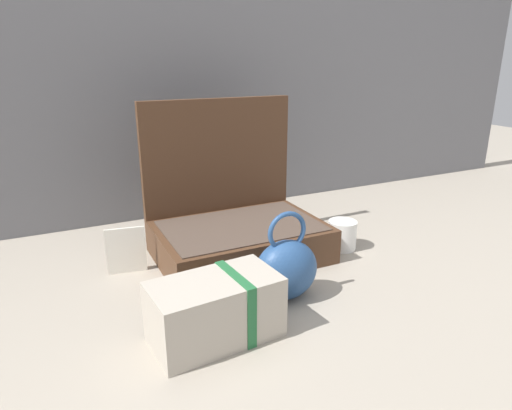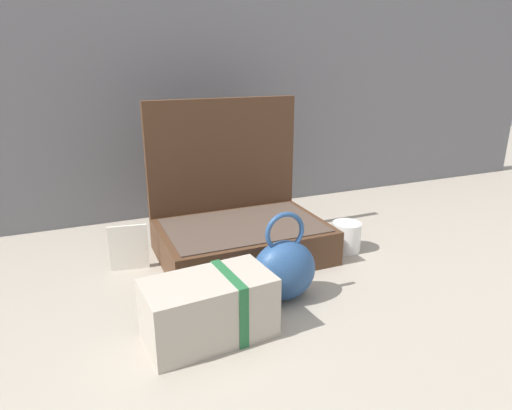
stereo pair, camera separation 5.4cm
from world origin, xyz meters
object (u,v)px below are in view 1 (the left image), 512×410
Objects in this scene: open_suitcase at (235,223)px; info_card_left at (126,250)px; coffee_mug at (341,235)px; teal_pouch_handbag at (286,268)px; cream_toiletry_bag at (217,309)px.

info_card_left is (-0.31, 0.01, -0.03)m from open_suitcase.
info_card_left is at bearing 168.68° from coffee_mug.
coffee_mug is (0.29, 0.18, -0.03)m from teal_pouch_handbag.
coffee_mug is at bearing 27.29° from cream_toiletry_bag.
teal_pouch_handbag is 0.21m from cream_toiletry_bag.
teal_pouch_handbag is at bearing -89.32° from open_suitcase.
open_suitcase reaches higher than teal_pouch_handbag.
open_suitcase is at bearing 7.45° from info_card_left.
cream_toiletry_bag reaches higher than coffee_mug.
cream_toiletry_bag is at bearing -159.48° from teal_pouch_handbag.
coffee_mug is at bearing 31.58° from teal_pouch_handbag.
info_card_left is (-0.11, 0.37, -0.00)m from cream_toiletry_bag.
coffee_mug is (0.49, 0.25, -0.02)m from cream_toiletry_bag.
cream_toiletry_bag is 2.23× the size of coffee_mug.
teal_pouch_handbag is 1.73× the size of info_card_left.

